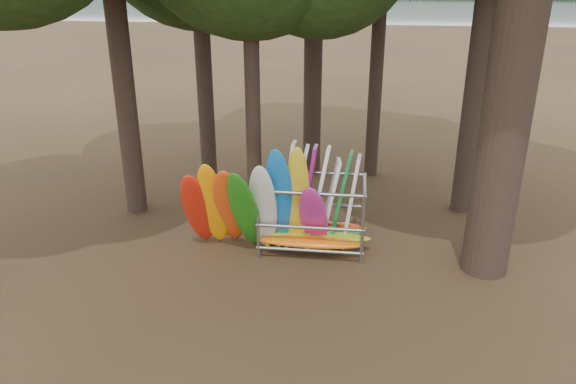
# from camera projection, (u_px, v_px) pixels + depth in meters

# --- Properties ---
(ground) EXTENTS (120.00, 120.00, 0.00)m
(ground) POSITION_uv_depth(u_px,v_px,m) (281.00, 265.00, 14.31)
(ground) COLOR #47331E
(ground) RESTS_ON ground
(lake) EXTENTS (160.00, 160.00, 0.00)m
(lake) POSITION_uv_depth(u_px,v_px,m) (347.00, 24.00, 69.37)
(lake) COLOR gray
(lake) RESTS_ON ground
(kayak_row) EXTENTS (3.87, 2.21, 3.24)m
(kayak_row) POSITION_uv_depth(u_px,v_px,m) (253.00, 207.00, 14.29)
(kayak_row) COLOR red
(kayak_row) RESTS_ON ground
(storage_rack) EXTENTS (3.16, 1.56, 2.87)m
(storage_rack) POSITION_uv_depth(u_px,v_px,m) (312.00, 216.00, 14.86)
(storage_rack) COLOR gray
(storage_rack) RESTS_ON ground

